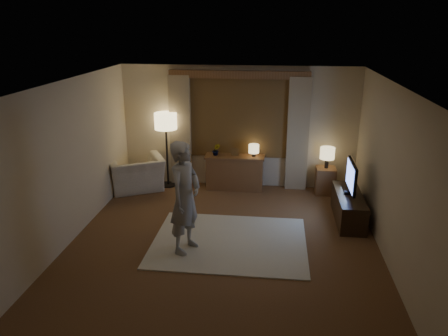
# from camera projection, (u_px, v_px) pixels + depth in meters

# --- Properties ---
(room) EXTENTS (5.04, 5.54, 2.64)m
(room) POSITION_uv_depth(u_px,v_px,m) (227.00, 157.00, 7.18)
(room) COLOR brown
(room) RESTS_ON ground
(rug) EXTENTS (2.50, 2.00, 0.02)m
(rug) POSITION_uv_depth(u_px,v_px,m) (229.00, 242.00, 7.18)
(rug) COLOR beige
(rug) RESTS_ON floor
(sideboard) EXTENTS (1.20, 0.40, 0.70)m
(sideboard) POSITION_uv_depth(u_px,v_px,m) (235.00, 173.00, 9.39)
(sideboard) COLOR brown
(sideboard) RESTS_ON floor
(picture_frame) EXTENTS (0.16, 0.02, 0.20)m
(picture_frame) POSITION_uv_depth(u_px,v_px,m) (235.00, 153.00, 9.24)
(picture_frame) COLOR brown
(picture_frame) RESTS_ON sideboard
(plant) EXTENTS (0.16, 0.13, 0.30)m
(plant) POSITION_uv_depth(u_px,v_px,m) (216.00, 150.00, 9.27)
(plant) COLOR #999999
(plant) RESTS_ON sideboard
(table_lamp_sideboard) EXTENTS (0.22, 0.22, 0.30)m
(table_lamp_sideboard) POSITION_uv_depth(u_px,v_px,m) (254.00, 149.00, 9.17)
(table_lamp_sideboard) COLOR black
(table_lamp_sideboard) RESTS_ON sideboard
(floor_lamp) EXTENTS (0.47, 0.47, 1.63)m
(floor_lamp) POSITION_uv_depth(u_px,v_px,m) (166.00, 125.00, 9.22)
(floor_lamp) COLOR black
(floor_lamp) RESTS_ON floor
(armchair) EXTENTS (1.44, 1.38, 0.73)m
(armchair) POSITION_uv_depth(u_px,v_px,m) (136.00, 173.00, 9.34)
(armchair) COLOR beige
(armchair) RESTS_ON floor
(side_table) EXTENTS (0.40, 0.40, 0.56)m
(side_table) POSITION_uv_depth(u_px,v_px,m) (325.00, 181.00, 9.15)
(side_table) COLOR brown
(side_table) RESTS_ON floor
(table_lamp_side) EXTENTS (0.30, 0.30, 0.44)m
(table_lamp_side) POSITION_uv_depth(u_px,v_px,m) (327.00, 154.00, 8.96)
(table_lamp_side) COLOR black
(table_lamp_side) RESTS_ON side_table
(tv_stand) EXTENTS (0.45, 1.40, 0.50)m
(tv_stand) POSITION_uv_depth(u_px,v_px,m) (348.00, 207.00, 7.92)
(tv_stand) COLOR black
(tv_stand) RESTS_ON floor
(tv) EXTENTS (0.20, 0.83, 0.60)m
(tv) POSITION_uv_depth(u_px,v_px,m) (351.00, 177.00, 7.73)
(tv) COLOR black
(tv) RESTS_ON tv_stand
(person) EXTENTS (0.62, 0.75, 1.77)m
(person) POSITION_uv_depth(u_px,v_px,m) (185.00, 198.00, 6.65)
(person) COLOR gray
(person) RESTS_ON rug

